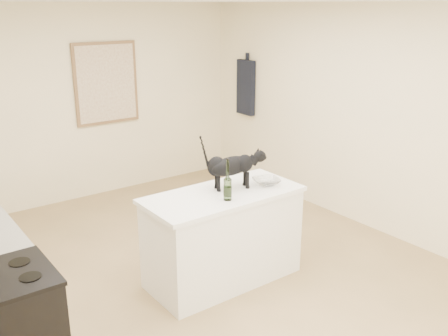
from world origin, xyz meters
TOP-DOWN VIEW (x-y plane):
  - floor at (0.00, 0.00)m, footprint 5.50×5.50m
  - ceiling at (0.00, 0.00)m, footprint 5.50×5.50m
  - wall_back at (0.00, 2.75)m, footprint 4.50×0.00m
  - wall_right at (2.25, 0.00)m, footprint 0.00×5.50m
  - island_base at (0.10, -0.20)m, footprint 1.44×0.67m
  - island_top at (0.10, -0.20)m, footprint 1.50×0.70m
  - artwork_frame at (0.30, 2.72)m, footprint 0.90×0.03m
  - artwork_canvas at (0.30, 2.70)m, footprint 0.82×0.00m
  - hanging_garment at (2.19, 2.05)m, footprint 0.08×0.34m
  - black_cat at (0.23, -0.15)m, footprint 0.59×0.35m
  - wine_bottle at (0.03, -0.37)m, footprint 0.09×0.09m
  - glass_bowl at (0.57, -0.28)m, footprint 0.32×0.32m

SIDE VIEW (x-z plane):
  - floor at x=0.00m, z-range 0.00..0.00m
  - island_base at x=0.10m, z-range 0.00..0.86m
  - island_top at x=0.10m, z-range 0.86..0.90m
  - glass_bowl at x=0.57m, z-range 0.90..0.96m
  - wine_bottle at x=0.03m, z-range 0.90..1.24m
  - black_cat at x=0.23m, z-range 0.90..1.30m
  - wall_back at x=0.00m, z-range -0.95..3.55m
  - wall_right at x=2.25m, z-range -1.45..4.05m
  - hanging_garment at x=2.19m, z-range 1.00..1.80m
  - artwork_frame at x=0.30m, z-range 1.00..2.10m
  - artwork_canvas at x=0.30m, z-range 1.04..2.06m
  - ceiling at x=0.00m, z-range 2.60..2.60m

